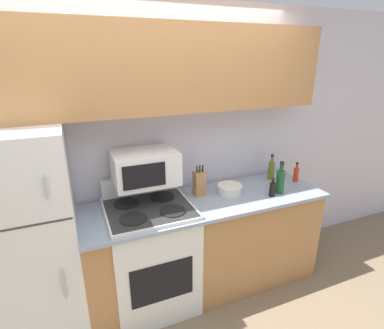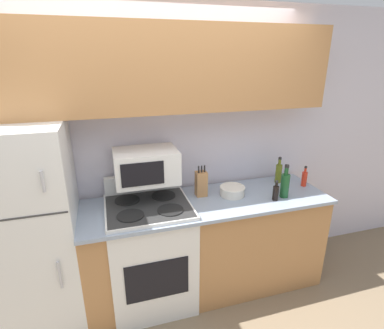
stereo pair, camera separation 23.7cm
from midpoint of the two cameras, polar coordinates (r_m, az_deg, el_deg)
ground_plane at (r=2.86m, az=-4.34°, el=-27.41°), size 12.00×12.00×0.00m
wall_back at (r=2.73m, az=-9.54°, el=1.94°), size 8.00×0.05×2.55m
lower_cabinets at (r=2.87m, az=0.18°, el=-14.92°), size 2.15×0.66×0.93m
refrigerator at (r=2.57m, az=-31.40°, el=-12.75°), size 0.69×0.67×1.68m
upper_cabinets at (r=2.43m, az=-9.50°, el=17.50°), size 2.84×0.32×0.67m
stove at (r=2.72m, az=-10.32°, el=-16.71°), size 0.69×0.64×1.12m
microwave at (r=2.47m, az=-11.66°, el=-0.60°), size 0.51×0.37×0.27m
knife_block at (r=2.66m, az=-1.16°, el=-3.63°), size 0.10×0.09×0.28m
bowl at (r=2.72m, az=4.75°, el=-4.71°), size 0.23×0.23×0.08m
bottle_wine_green at (r=2.78m, az=14.16°, el=-3.06°), size 0.08×0.08×0.30m
bottle_olive_oil at (r=3.09m, az=12.74°, el=-0.96°), size 0.06×0.06×0.26m
bottle_hot_sauce at (r=3.09m, az=17.17°, el=-1.78°), size 0.05×0.05×0.20m
bottle_soy_sauce at (r=2.72m, az=12.67°, el=-4.59°), size 0.05×0.05×0.18m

